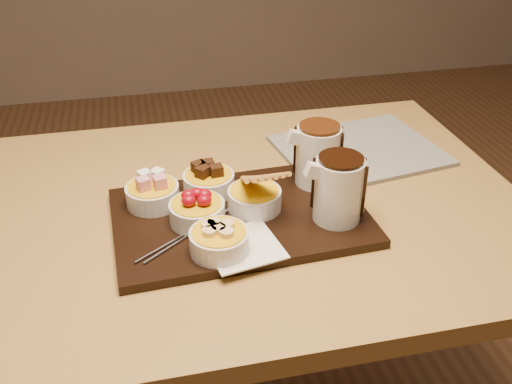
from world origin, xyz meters
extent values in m
cube|color=#A27A3C|center=(0.00, 0.00, 0.73)|extent=(1.20, 0.80, 0.04)
cylinder|color=#A27A3C|center=(-0.54, 0.34, 0.35)|extent=(0.06, 0.06, 0.71)
cylinder|color=#A27A3C|center=(0.54, 0.34, 0.35)|extent=(0.06, 0.06, 0.71)
cube|color=black|center=(0.03, -0.06, 0.76)|extent=(0.47, 0.32, 0.02)
cube|color=white|center=(0.01, -0.17, 0.77)|extent=(0.14, 0.14, 0.00)
cylinder|color=silver|center=(-0.12, 0.00, 0.79)|extent=(0.10, 0.10, 0.04)
cylinder|color=silver|center=(-0.02, 0.02, 0.79)|extent=(0.10, 0.10, 0.04)
cylinder|color=silver|center=(-0.05, -0.07, 0.79)|extent=(0.10, 0.10, 0.04)
cylinder|color=silver|center=(0.06, -0.05, 0.79)|extent=(0.10, 0.10, 0.04)
cylinder|color=silver|center=(-0.03, -0.17, 0.79)|extent=(0.10, 0.10, 0.04)
cylinder|color=silver|center=(0.20, -0.12, 0.83)|extent=(0.09, 0.09, 0.12)
cylinder|color=silver|center=(0.20, 0.01, 0.83)|extent=(0.09, 0.09, 0.12)
cube|color=beige|center=(0.34, 0.15, 0.76)|extent=(0.38, 0.32, 0.01)
camera|label=1|loc=(-0.13, -0.92, 1.35)|focal=40.00mm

